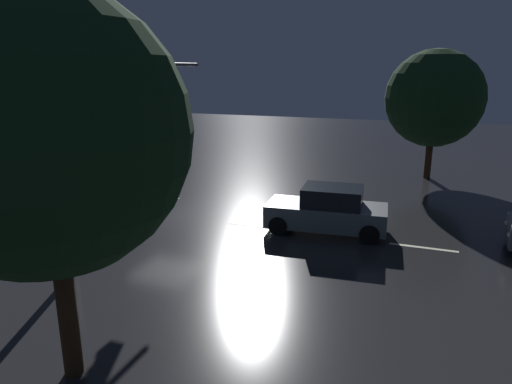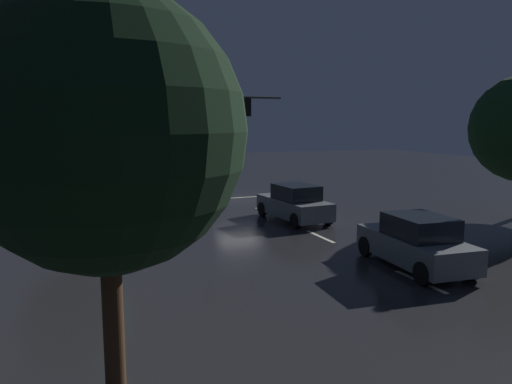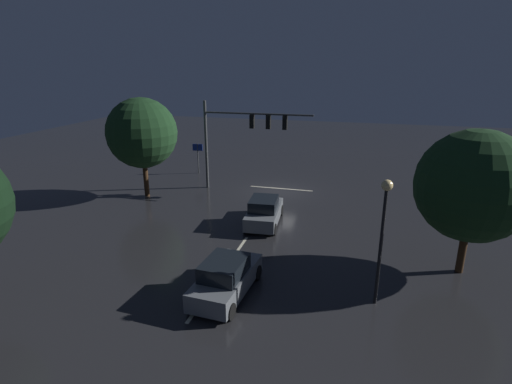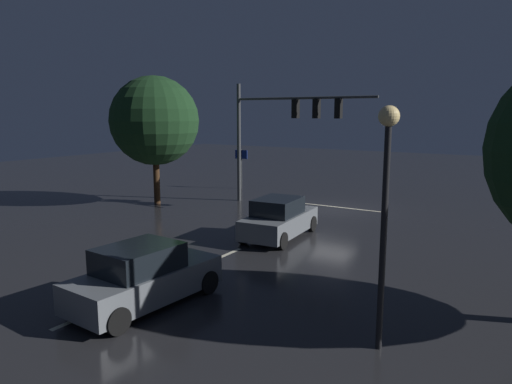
# 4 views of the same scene
# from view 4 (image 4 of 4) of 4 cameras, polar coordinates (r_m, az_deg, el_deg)

# --- Properties ---
(ground_plane) EXTENTS (80.00, 80.00, 0.00)m
(ground_plane) POSITION_cam_4_polar(r_m,az_deg,el_deg) (26.06, 9.04, -2.08)
(ground_plane) COLOR #232326
(traffic_signal_assembly) EXTENTS (8.34, 0.47, 6.83)m
(traffic_signal_assembly) POSITION_cam_4_polar(r_m,az_deg,el_deg) (26.36, 3.40, 8.60)
(traffic_signal_assembly) COLOR #383A3D
(traffic_signal_assembly) RESTS_ON ground_plane
(lane_dash_far) EXTENTS (0.16, 2.20, 0.01)m
(lane_dash_far) POSITION_cam_4_polar(r_m,az_deg,el_deg) (22.51, 5.04, -3.83)
(lane_dash_far) COLOR beige
(lane_dash_far) RESTS_ON ground_plane
(lane_dash_mid) EXTENTS (0.16, 2.20, 0.01)m
(lane_dash_mid) POSITION_cam_4_polar(r_m,az_deg,el_deg) (17.55, -3.96, -7.67)
(lane_dash_mid) COLOR beige
(lane_dash_mid) RESTS_ON ground_plane
(lane_dash_near) EXTENTS (0.16, 2.20, 0.01)m
(lane_dash_near) POSITION_cam_4_polar(r_m,az_deg,el_deg) (13.47, -19.54, -13.68)
(lane_dash_near) COLOR beige
(lane_dash_near) RESTS_ON ground_plane
(stop_bar) EXTENTS (5.00, 0.16, 0.01)m
(stop_bar) POSITION_cam_4_polar(r_m,az_deg,el_deg) (26.76, 9.69, -1.78)
(stop_bar) COLOR beige
(stop_bar) RESTS_ON ground_plane
(car_approaching) EXTENTS (2.20, 4.48, 1.70)m
(car_approaching) POSITION_cam_4_polar(r_m,az_deg,el_deg) (19.86, 2.80, -3.26)
(car_approaching) COLOR slate
(car_approaching) RESTS_ON ground_plane
(car_distant) EXTENTS (2.17, 4.47, 1.70)m
(car_distant) POSITION_cam_4_polar(r_m,az_deg,el_deg) (13.37, -13.35, -9.91)
(car_distant) COLOR slate
(car_distant) RESTS_ON ground_plane
(street_lamp_left_kerb) EXTENTS (0.44, 0.44, 5.34)m
(street_lamp_left_kerb) POSITION_cam_4_polar(r_m,az_deg,el_deg) (10.32, 15.36, 0.95)
(street_lamp_left_kerb) COLOR black
(street_lamp_left_kerb) RESTS_ON ground_plane
(route_sign) EXTENTS (0.90, 0.18, 2.72)m
(route_sign) POSITION_cam_4_polar(r_m,az_deg,el_deg) (32.61, -1.79, 3.83)
(route_sign) COLOR #383A3D
(route_sign) RESTS_ON ground_plane
(tree_right_near) EXTENTS (5.03, 5.03, 7.25)m
(tree_right_near) POSITION_cam_4_polar(r_m,az_deg,el_deg) (27.65, -12.11, 8.36)
(tree_right_near) COLOR #382314
(tree_right_near) RESTS_ON ground_plane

